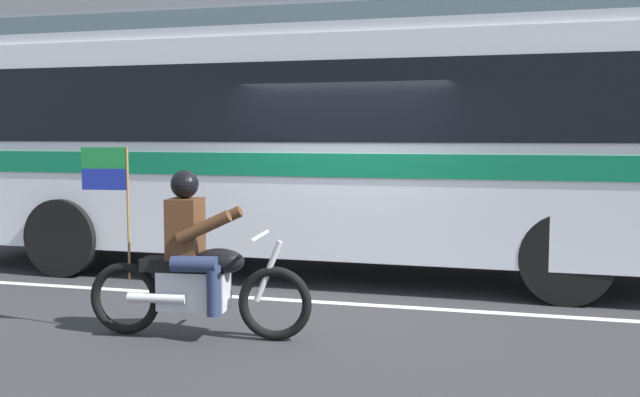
{
  "coord_description": "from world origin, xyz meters",
  "views": [
    {
      "loc": [
        2.02,
        -8.52,
        1.9
      ],
      "look_at": [
        -0.21,
        -0.22,
        1.14
      ],
      "focal_mm": 41.41,
      "sensor_mm": 36.0,
      "label": 1
    }
  ],
  "objects": [
    {
      "name": "sidewalk_curb",
      "position": [
        0.0,
        5.1,
        0.07
      ],
      "size": [
        28.0,
        3.8,
        0.15
      ],
      "primitive_type": "cube",
      "color": "#A39E93",
      "rests_on": "ground_plane"
    },
    {
      "name": "motorcycle_with_rider",
      "position": [
        -0.85,
        -2.28,
        0.67
      ],
      "size": [
        2.19,
        0.66,
        1.78
      ],
      "color": "black",
      "rests_on": "ground_plane"
    },
    {
      "name": "transit_bus",
      "position": [
        -0.44,
        1.19,
        1.88
      ],
      "size": [
        10.96,
        2.77,
        3.22
      ],
      "color": "silver",
      "rests_on": "ground_plane"
    },
    {
      "name": "lane_center_stripe",
      "position": [
        0.0,
        -0.6,
        0.0
      ],
      "size": [
        26.6,
        0.14,
        0.01
      ],
      "primitive_type": "cube",
      "color": "silver",
      "rests_on": "ground_plane"
    },
    {
      "name": "fire_hydrant",
      "position": [
        3.36,
        3.78,
        0.52
      ],
      "size": [
        0.22,
        0.3,
        0.75
      ],
      "color": "gold",
      "rests_on": "sidewalk_curb"
    },
    {
      "name": "ground_plane",
      "position": [
        0.0,
        0.0,
        0.0
      ],
      "size": [
        60.0,
        60.0,
        0.0
      ],
      "primitive_type": "plane",
      "color": "#2B2B2D"
    }
  ]
}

